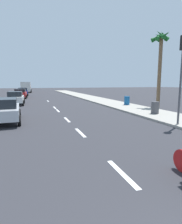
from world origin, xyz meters
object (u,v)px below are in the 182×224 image
palm_tree_mid (161,49)px  trash_bin_near (155,108)px  parked_car_red (20,93)px  parked_car_white (16,98)px  traffic_signal (182,64)px  parked_car_blue (23,91)px  trash_bin_far (127,101)px  delivery_truck (26,87)px  parked_car_silver (3,109)px

palm_tree_mid → trash_bin_near: bearing=-129.8°
parked_car_red → parked_car_white: bearing=-88.4°
traffic_signal → parked_car_blue: bearing=106.5°
parked_car_red → traffic_signal: (9.72, -24.78, 2.77)m
parked_car_blue → palm_tree_mid: size_ratio=0.57×
traffic_signal → trash_bin_far: traffic_signal is taller
parked_car_red → trash_bin_near: bearing=-60.4°
parked_car_white → palm_tree_mid: bearing=-25.8°
parked_car_blue → palm_tree_mid: (14.00, -24.88, 5.07)m
delivery_truck → palm_tree_mid: 39.82m
parked_car_red → traffic_signal: 26.76m
parked_car_white → parked_car_red: size_ratio=0.93×
parked_car_red → delivery_truck: bearing=90.6°
parked_car_blue → parked_car_white: bearing=-93.2°
traffic_signal → trash_bin_far: size_ratio=5.50×
palm_tree_mid → trash_bin_far: bearing=137.4°
parked_car_red → traffic_signal: traffic_signal is taller
traffic_signal → palm_tree_mid: bearing=60.0°
parked_car_white → parked_car_red: same height
trash_bin_far → delivery_truck: bearing=107.6°
parked_car_silver → traffic_signal: 11.24m
delivery_truck → palm_tree_mid: size_ratio=0.81×
parked_car_white → delivery_truck: bearing=89.6°
palm_tree_mid → trash_bin_far: (-2.41, 2.21, -5.29)m
parked_car_white → traffic_signal: size_ratio=0.79×
parked_car_blue → palm_tree_mid: bearing=-63.0°
parked_car_red → trash_bin_far: 19.00m
parked_car_red → palm_tree_mid: bearing=-48.3°
parked_car_silver → trash_bin_far: bearing=21.7°
parked_car_silver → trash_bin_far: parked_car_silver is taller
parked_car_silver → delivery_truck: size_ratio=0.73×
parked_car_white → parked_car_red: bearing=90.2°
traffic_signal → trash_bin_near: bearing=73.0°
delivery_truck → trash_bin_near: bearing=-74.6°
parked_car_silver → traffic_signal: size_ratio=0.88×
traffic_signal → delivery_truck: bearing=101.5°
parked_car_white → trash_bin_far: (11.84, -4.97, -0.22)m
delivery_truck → trash_bin_far: delivery_truck is taller
parked_car_white → parked_car_red: (0.13, 9.99, 0.00)m
parked_car_white → trash_bin_far: 12.84m
traffic_signal → trash_bin_far: (1.99, 9.82, -2.99)m
delivery_truck → trash_bin_near: delivery_truck is taller
parked_car_red → parked_car_blue: 7.71m
palm_tree_mid → trash_bin_far: palm_tree_mid is taller
parked_car_silver → trash_bin_near: (11.06, -0.80, -0.23)m
parked_car_silver → trash_bin_far: size_ratio=4.83×
parked_car_white → trash_bin_near: bearing=-44.3°
delivery_truck → parked_car_blue: bearing=-90.9°
parked_car_red → delivery_truck: (0.60, 20.03, 0.66)m
parked_car_red → palm_tree_mid: (14.11, -17.17, 5.07)m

